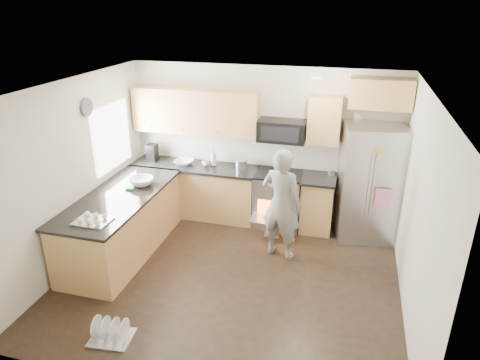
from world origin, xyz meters
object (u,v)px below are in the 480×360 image
(refrigerator, at_px, (369,183))
(person, at_px, (281,204))
(stove_range, at_px, (279,187))
(dish_rack, at_px, (111,334))

(refrigerator, distance_m, person, 1.53)
(stove_range, distance_m, dish_rack, 3.48)
(person, xyz_separation_m, dish_rack, (-1.52, -2.22, -0.76))
(person, relative_size, dish_rack, 3.36)
(stove_range, relative_size, dish_rack, 3.58)
(stove_range, height_order, refrigerator, refrigerator)
(dish_rack, bearing_deg, refrigerator, 48.96)
(dish_rack, bearing_deg, person, 55.58)
(refrigerator, bearing_deg, dish_rack, -141.04)
(refrigerator, relative_size, person, 1.10)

